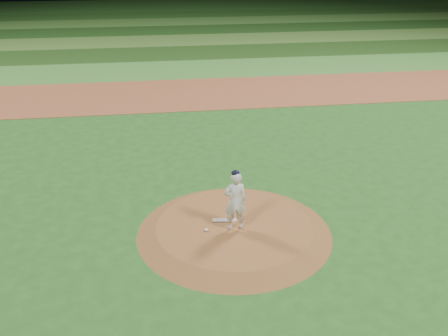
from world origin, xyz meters
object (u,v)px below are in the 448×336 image
at_px(rosin_bag, 206,230).
at_px(pitcher_on_mound, 235,201).
at_px(pitching_rubber, 225,220).
at_px(pitchers_mound, 234,229).

relative_size(rosin_bag, pitcher_on_mound, 0.07).
height_order(pitching_rubber, pitcher_on_mound, pitcher_on_mound).
xyz_separation_m(pitchers_mound, pitching_rubber, (-0.23, 0.26, 0.14)).
bearing_deg(pitcher_on_mound, pitching_rubber, 117.01).
distance_m(pitching_rubber, pitcher_on_mound, 0.99).
xyz_separation_m(pitching_rubber, rosin_bag, (-0.57, -0.46, 0.02)).
relative_size(pitching_rubber, pitcher_on_mound, 0.39).
bearing_deg(pitchers_mound, rosin_bag, -165.77).
xyz_separation_m(pitching_rubber, pitcher_on_mound, (0.23, -0.44, 0.86)).
height_order(pitching_rubber, rosin_bag, rosin_bag).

